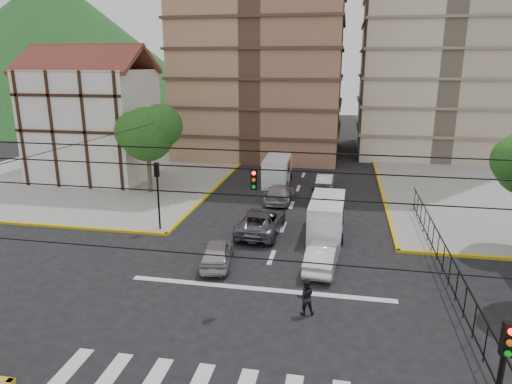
% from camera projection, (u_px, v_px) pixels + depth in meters
% --- Properties ---
extents(ground, '(160.00, 160.00, 0.00)m').
position_uv_depth(ground, '(255.00, 301.00, 20.99)').
color(ground, black).
rests_on(ground, ground).
extents(sidewalk_nw, '(26.00, 26.00, 0.15)m').
position_uv_depth(sidewalk_nw, '(89.00, 177.00, 43.48)').
color(sidewalk_nw, gray).
rests_on(sidewalk_nw, ground).
extents(stop_line, '(13.00, 0.40, 0.01)m').
position_uv_depth(stop_line, '(259.00, 289.00, 22.12)').
color(stop_line, silver).
rests_on(stop_line, ground).
extents(tudor_building, '(10.80, 8.05, 12.23)m').
position_uv_depth(tudor_building, '(93.00, 123.00, 41.89)').
color(tudor_building, silver).
rests_on(tudor_building, ground).
extents(distant_hill, '(70.00, 70.00, 28.00)m').
position_uv_depth(distant_hill, '(56.00, 45.00, 93.26)').
color(distant_hill, '#1B511C').
rests_on(distant_hill, ground).
extents(park_fence, '(0.10, 22.50, 1.66)m').
position_uv_depth(park_fence, '(441.00, 275.00, 23.61)').
color(park_fence, black).
rests_on(park_fence, ground).
extents(tree_tudor, '(5.39, 4.40, 7.43)m').
position_uv_depth(tree_tudor, '(148.00, 132.00, 36.85)').
color(tree_tudor, '#473828').
rests_on(tree_tudor, ground).
extents(traffic_light_se, '(0.28, 0.22, 4.40)m').
position_uv_depth(traffic_light_se, '(502.00, 374.00, 11.35)').
color(traffic_light_se, black).
rests_on(traffic_light_se, ground).
extents(traffic_light_nw, '(0.28, 0.22, 4.40)m').
position_uv_depth(traffic_light_nw, '(158.00, 185.00, 28.92)').
color(traffic_light_nw, black).
rests_on(traffic_light_nw, ground).
extents(traffic_light_hanging, '(18.00, 9.12, 0.92)m').
position_uv_depth(traffic_light_hanging, '(244.00, 189.00, 17.45)').
color(traffic_light_hanging, black).
rests_on(traffic_light_hanging, ground).
extents(van_right_lane, '(2.18, 5.25, 2.34)m').
position_uv_depth(van_right_lane, '(326.00, 218.00, 28.68)').
color(van_right_lane, silver).
rests_on(van_right_lane, ground).
extents(van_left_lane, '(2.27, 5.48, 2.45)m').
position_uv_depth(van_left_lane, '(277.00, 171.00, 40.85)').
color(van_left_lane, silver).
rests_on(van_left_lane, ground).
extents(car_silver_front_left, '(2.18, 4.16, 1.35)m').
position_uv_depth(car_silver_front_left, '(217.00, 253.00, 24.63)').
color(car_silver_front_left, '#B0AFB4').
rests_on(car_silver_front_left, ground).
extents(car_white_front_right, '(1.85, 4.40, 1.41)m').
position_uv_depth(car_white_front_right, '(322.00, 256.00, 24.16)').
color(car_white_front_right, white).
rests_on(car_white_front_right, ground).
extents(car_grey_mid_left, '(2.71, 5.58, 1.53)m').
position_uv_depth(car_grey_mid_left, '(261.00, 221.00, 29.27)').
color(car_grey_mid_left, '#585A5F').
rests_on(car_grey_mid_left, ground).
extents(car_silver_rear_left, '(2.00, 4.82, 1.39)m').
position_uv_depth(car_silver_rear_left, '(280.00, 193.00, 35.83)').
color(car_silver_rear_left, '#A2A2A7').
rests_on(car_silver_rear_left, ground).
extents(car_darkgrey_mid_right, '(1.82, 4.49, 1.53)m').
position_uv_depth(car_darkgrey_mid_right, '(322.00, 194.00, 35.34)').
color(car_darkgrey_mid_right, '#252528').
rests_on(car_darkgrey_mid_right, ground).
extents(car_white_rear_right, '(1.57, 4.01, 1.30)m').
position_uv_depth(car_white_rear_right, '(325.00, 181.00, 39.82)').
color(car_white_rear_right, silver).
rests_on(car_white_rear_right, ground).
extents(pedestrian_crosswalk, '(0.92, 0.80, 1.64)m').
position_uv_depth(pedestrian_crosswalk, '(305.00, 297.00, 19.72)').
color(pedestrian_crosswalk, black).
rests_on(pedestrian_crosswalk, ground).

